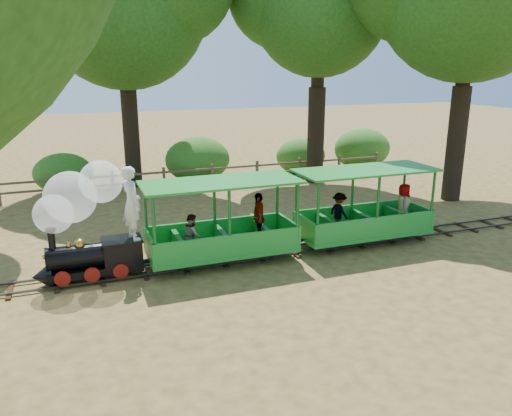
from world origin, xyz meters
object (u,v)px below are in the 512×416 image
object	(u,v)px
locomotive	(85,213)
carriage_front	(225,231)
carriage_rear	(366,215)
fence	(188,176)

from	to	relation	value
locomotive	carriage_front	size ratio (longest dim) A/B	0.73
carriage_rear	fence	world-z (taller)	carriage_rear
locomotive	carriage_front	world-z (taller)	locomotive
locomotive	carriage_rear	distance (m)	7.58
locomotive	fence	world-z (taller)	locomotive
locomotive	carriage_rear	world-z (taller)	locomotive
locomotive	carriage_rear	bearing A→B (deg)	-0.44
locomotive	carriage_front	bearing A→B (deg)	-1.11
carriage_front	carriage_rear	xyz separation A→B (m)	(4.19, 0.01, 0.00)
locomotive	fence	size ratio (longest dim) A/B	0.16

